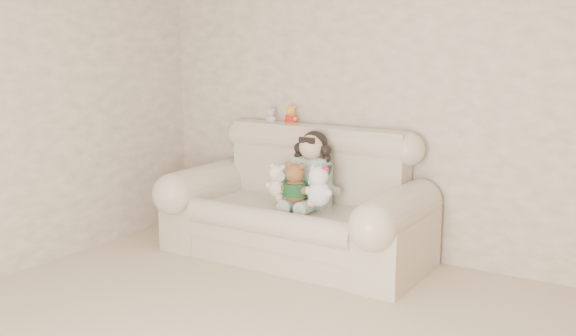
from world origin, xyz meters
The scene contains 8 objects.
wall_back centered at (0.00, 2.50, 1.30)m, with size 4.50×4.50×0.00m, color beige.
sofa centered at (-0.67, 2.00, 0.52)m, with size 2.10×0.95×1.03m, color beige, non-canonical shape.
seated_child centered at (-0.56, 2.08, 0.73)m, with size 0.37×0.45×0.61m, color #2A7A57, non-canonical shape.
brown_teddy centered at (-0.57, 1.85, 0.68)m, with size 0.24×0.18×0.37m, color brown, non-canonical shape.
white_cat centered at (-0.37, 1.86, 0.68)m, with size 0.23×0.18×0.36m, color silver, non-canonical shape.
cream_teddy centered at (-0.77, 1.90, 0.66)m, with size 0.20×0.16×0.32m, color silver, non-canonical shape.
yellow_mini_bear centered at (-0.95, 2.38, 1.11)m, with size 0.13×0.10×0.20m, color yellow, non-canonical shape.
grey_mini_plush centered at (-1.12, 2.34, 1.09)m, with size 0.10×0.08×0.16m, color silver, non-canonical shape.
Camera 1 is at (1.98, -2.29, 1.71)m, focal length 41.01 mm.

